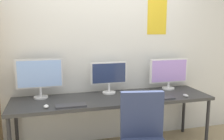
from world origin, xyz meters
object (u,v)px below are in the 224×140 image
(monitor_right, at_px, (169,72))
(mouse_left_side, at_px, (46,106))
(keyboard_left, at_px, (71,106))
(mouse_right_side, at_px, (186,95))
(monitor_left, at_px, (40,76))
(keyboard_right, at_px, (161,98))
(monitor_center, at_px, (109,75))
(desk, at_px, (113,101))

(monitor_right, xyz_separation_m, mouse_left_side, (-1.74, -0.41, -0.23))
(keyboard_left, distance_m, mouse_right_side, 1.48)
(mouse_right_side, bearing_deg, monitor_left, 166.76)
(mouse_right_side, bearing_deg, keyboard_right, -177.91)
(keyboard_right, bearing_deg, mouse_left_side, 178.74)
(monitor_center, distance_m, mouse_right_side, 1.04)
(desk, xyz_separation_m, keyboard_right, (0.56, -0.23, 0.06))
(desk, bearing_deg, monitor_center, 90.00)
(keyboard_left, bearing_deg, monitor_right, 16.86)
(monitor_left, xyz_separation_m, keyboard_left, (0.34, -0.44, -0.28))
(monitor_left, bearing_deg, monitor_center, -0.01)
(keyboard_left, height_order, mouse_right_side, mouse_right_side)
(mouse_right_side, bearing_deg, monitor_center, 155.10)
(mouse_left_side, bearing_deg, keyboard_right, -1.26)
(desk, height_order, monitor_left, monitor_left)
(keyboard_right, bearing_deg, desk, 157.67)
(mouse_left_side, bearing_deg, monitor_left, 98.96)
(keyboard_left, height_order, mouse_left_side, mouse_left_side)
(keyboard_left, bearing_deg, monitor_left, 127.55)
(desk, relative_size, monitor_right, 4.36)
(monitor_center, distance_m, monitor_right, 0.90)
(monitor_right, bearing_deg, monitor_center, -179.99)
(monitor_right, xyz_separation_m, keyboard_left, (-1.46, -0.44, -0.24))
(keyboard_left, bearing_deg, keyboard_right, 0.00)
(desk, bearing_deg, keyboard_left, -157.67)
(monitor_left, xyz_separation_m, monitor_center, (0.90, -0.00, -0.04))
(keyboard_left, xyz_separation_m, keyboard_right, (1.12, 0.00, 0.00))
(keyboard_right, distance_m, mouse_left_side, 1.40)
(monitor_right, distance_m, keyboard_left, 1.54)
(desk, xyz_separation_m, monitor_right, (0.90, 0.21, 0.29))
(monitor_right, relative_size, mouse_right_side, 6.11)
(desk, height_order, keyboard_right, keyboard_right)
(mouse_left_side, height_order, mouse_right_side, same)
(monitor_center, relative_size, keyboard_left, 1.44)
(monitor_center, xyz_separation_m, mouse_left_side, (-0.84, -0.41, -0.23))
(monitor_right, distance_m, mouse_left_side, 1.80)
(monitor_center, height_order, monitor_right, monitor_right)
(monitor_right, bearing_deg, monitor_left, 180.00)
(monitor_center, bearing_deg, desk, -90.00)
(monitor_right, xyz_separation_m, keyboard_right, (-0.34, -0.44, -0.24))
(monitor_right, height_order, mouse_right_side, monitor_right)
(desk, distance_m, monitor_center, 0.36)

